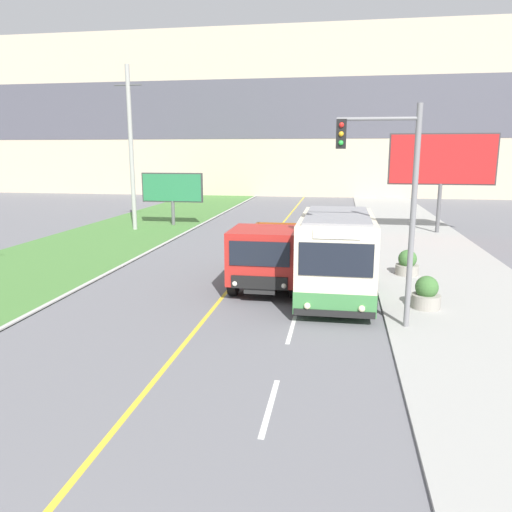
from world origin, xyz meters
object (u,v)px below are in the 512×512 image
at_px(city_bus, 336,257).
at_px(billboard_large, 442,161).
at_px(utility_pole_far, 131,149).
at_px(traffic_light_mast, 392,190).
at_px(dump_truck, 268,256).
at_px(billboard_small, 172,189).
at_px(planter_round_second, 407,264).
at_px(planter_round_near, 426,294).

height_order(city_bus, billboard_large, billboard_large).
distance_m(city_bus, utility_pole_far, 19.63).
xyz_separation_m(city_bus, utility_pole_far, (-13.29, 13.95, 3.74)).
bearing_deg(traffic_light_mast, dump_truck, 136.79).
height_order(traffic_light_mast, billboard_large, traffic_light_mast).
distance_m(utility_pole_far, billboard_small, 4.08).
xyz_separation_m(dump_truck, planter_round_second, (5.43, 2.73, -0.70)).
bearing_deg(dump_truck, city_bus, -24.30).
relative_size(traffic_light_mast, planter_round_near, 5.96).
height_order(billboard_large, planter_round_second, billboard_large).
xyz_separation_m(utility_pole_far, traffic_light_mast, (14.77, -16.57, -1.24)).
bearing_deg(traffic_light_mast, planter_round_near, 52.78).
height_order(dump_truck, billboard_large, billboard_large).
xyz_separation_m(billboard_large, planter_round_second, (-3.29, -11.74, -3.97)).
xyz_separation_m(dump_truck, utility_pole_far, (-10.76, 12.81, 4.03)).
relative_size(dump_truck, billboard_large, 1.02).
bearing_deg(billboard_large, dump_truck, -121.09).
height_order(dump_truck, planter_round_second, dump_truck).
relative_size(traffic_light_mast, billboard_small, 1.47).
distance_m(planter_round_near, planter_round_second, 4.56).
xyz_separation_m(dump_truck, traffic_light_mast, (4.01, -3.76, 2.79)).
xyz_separation_m(city_bus, dump_truck, (-2.53, 1.14, -0.29)).
distance_m(traffic_light_mast, planter_round_second, 7.51).
bearing_deg(planter_round_near, dump_truck, 161.51).
bearing_deg(billboard_small, traffic_light_mast, -55.75).
distance_m(billboard_large, planter_round_near, 17.08).
height_order(utility_pole_far, planter_round_near, utility_pole_far).
xyz_separation_m(dump_truck, planter_round_near, (5.47, -1.83, -0.69)).
relative_size(city_bus, planter_round_near, 5.16).
distance_m(billboard_large, planter_round_second, 12.82).
relative_size(utility_pole_far, billboard_small, 2.40).
relative_size(traffic_light_mast, planter_round_second, 6.10).
relative_size(utility_pole_far, traffic_light_mast, 1.64).
xyz_separation_m(billboard_small, planter_round_second, (14.36, -12.51, -2.02)).
bearing_deg(billboard_small, planter_round_second, -41.06).
bearing_deg(dump_truck, planter_round_second, 26.66).
bearing_deg(traffic_light_mast, planter_round_second, 77.60).
height_order(billboard_small, planter_round_second, billboard_small).
bearing_deg(planter_round_near, traffic_light_mast, -127.22).
bearing_deg(planter_round_near, billboard_small, 130.16).
height_order(traffic_light_mast, billboard_small, traffic_light_mast).
height_order(dump_truck, planter_round_near, dump_truck).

